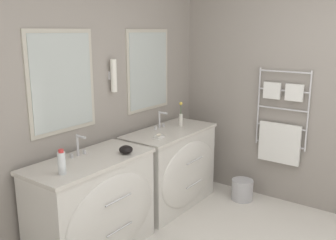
{
  "coord_description": "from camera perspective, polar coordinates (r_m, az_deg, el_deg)",
  "views": [
    {
      "loc": [
        -2.23,
        -0.51,
        1.91
      ],
      "look_at": [
        0.47,
        1.45,
        1.11
      ],
      "focal_mm": 40.0,
      "sensor_mm": 36.0,
      "label": 1
    }
  ],
  "objects": [
    {
      "name": "wall_back",
      "position": [
        3.49,
        -13.15,
        3.17
      ],
      "size": [
        5.17,
        0.14,
        2.6
      ],
      "color": "gray",
      "rests_on": "ground_plane"
    },
    {
      "name": "wall_right",
      "position": [
        4.34,
        16.3,
        4.75
      ],
      "size": [
        0.13,
        4.11,
        2.6
      ],
      "color": "gray",
      "rests_on": "ground_plane"
    },
    {
      "name": "vanity_left",
      "position": [
        3.36,
        -11.1,
        -12.83
      ],
      "size": [
        1.11,
        0.6,
        0.86
      ],
      "color": "silver",
      "rests_on": "ground_plane"
    },
    {
      "name": "vanity_right",
      "position": [
        4.16,
        0.68,
        -7.29
      ],
      "size": [
        1.11,
        0.6,
        0.86
      ],
      "color": "silver",
      "rests_on": "ground_plane"
    },
    {
      "name": "faucet_left",
      "position": [
        3.29,
        -13.47,
        -3.86
      ],
      "size": [
        0.17,
        0.12,
        0.19
      ],
      "color": "silver",
      "rests_on": "vanity_left"
    },
    {
      "name": "faucet_right",
      "position": [
        4.1,
        -1.17,
        -0.04
      ],
      "size": [
        0.17,
        0.12,
        0.19
      ],
      "color": "silver",
      "rests_on": "vanity_right"
    },
    {
      "name": "toiletry_bottle",
      "position": [
        2.92,
        -15.89,
        -6.26
      ],
      "size": [
        0.06,
        0.06,
        0.19
      ],
      "color": "silver",
      "rests_on": "vanity_left"
    },
    {
      "name": "amenity_bowl",
      "position": [
        3.3,
        -6.44,
        -4.5
      ],
      "size": [
        0.12,
        0.12,
        0.07
      ],
      "color": "black",
      "rests_on": "vanity_left"
    },
    {
      "name": "flower_vase",
      "position": [
        4.2,
        1.96,
        0.47
      ],
      "size": [
        0.04,
        0.04,
        0.28
      ],
      "color": "silver",
      "rests_on": "vanity_right"
    },
    {
      "name": "soap_dish",
      "position": [
        3.75,
        -1.41,
        -2.51
      ],
      "size": [
        0.1,
        0.07,
        0.04
      ],
      "color": "white",
      "rests_on": "vanity_right"
    },
    {
      "name": "waste_bin",
      "position": [
        4.47,
        11.25,
        -10.31
      ],
      "size": [
        0.25,
        0.25,
        0.24
      ],
      "color": "#B7B7BC",
      "rests_on": "ground_plane"
    }
  ]
}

